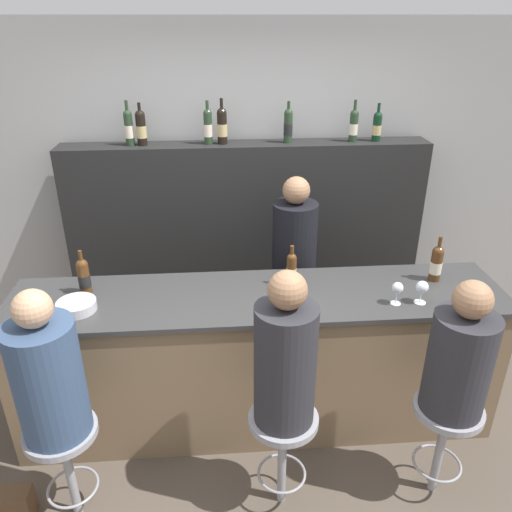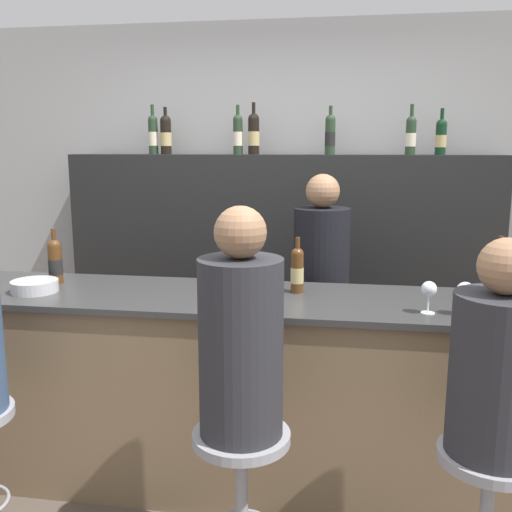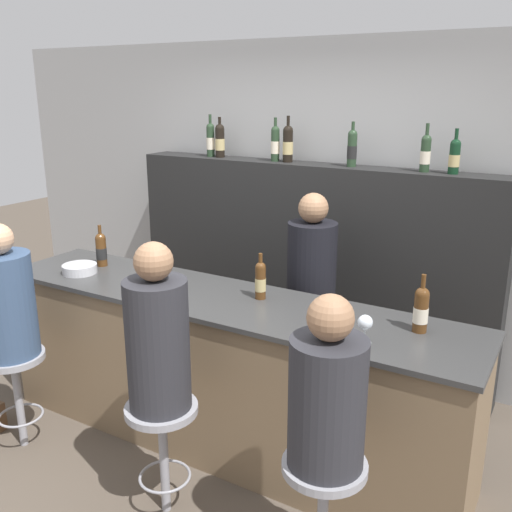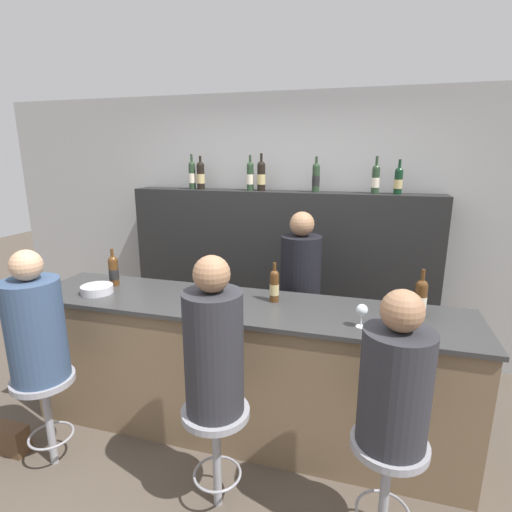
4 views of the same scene
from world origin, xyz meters
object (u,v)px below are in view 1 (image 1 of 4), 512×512
(guest_seated_right, at_px, (460,358))
(handbag, at_px, (9,505))
(wine_bottle_counter_0, at_px, (84,276))
(bartender, at_px, (293,284))
(bar_stool_middle, at_px, (283,435))
(wine_bottle_backbar_3, at_px, (222,126))
(wine_bottle_backbar_6, at_px, (377,126))
(wine_bottle_counter_1, at_px, (291,269))
(wine_bottle_backbar_5, at_px, (354,125))
(wine_bottle_backbar_4, at_px, (288,125))
(metal_bowl, at_px, (77,306))
(wine_bottle_counter_2, at_px, (436,263))
(wine_glass_0, at_px, (397,289))
(bar_stool_left, at_px, (64,448))
(wine_glass_1, at_px, (422,288))
(wine_bottle_backbar_2, at_px, (208,126))
(bar_stool_right, at_px, (445,425))
(wine_bottle_backbar_1, at_px, (141,127))
(guest_seated_middle, at_px, (285,359))
(wine_bottle_backbar_0, at_px, (129,127))
(guest_seated_left, at_px, (47,375))

(guest_seated_right, xyz_separation_m, handbag, (-2.48, -0.00, -0.88))
(wine_bottle_counter_0, distance_m, bartender, 1.55)
(bar_stool_middle, bearing_deg, wine_bottle_backbar_3, 97.85)
(bartender, bearing_deg, wine_bottle_backbar_6, 39.54)
(wine_bottle_counter_1, height_order, wine_bottle_backbar_5, wine_bottle_backbar_5)
(wine_bottle_backbar_4, distance_m, metal_bowl, 2.09)
(wine_bottle_counter_2, relative_size, wine_glass_0, 2.15)
(wine_bottle_counter_2, height_order, bar_stool_left, wine_bottle_counter_2)
(wine_bottle_backbar_4, height_order, wine_glass_1, wine_bottle_backbar_4)
(wine_bottle_backbar_2, bearing_deg, bartender, -44.56)
(bar_stool_right, bearing_deg, wine_bottle_counter_1, 134.79)
(wine_bottle_backbar_6, relative_size, bar_stool_middle, 0.46)
(wine_glass_0, relative_size, bar_stool_right, 0.23)
(wine_bottle_backbar_1, distance_m, wine_bottle_backbar_3, 0.62)
(wine_glass_0, distance_m, bar_stool_middle, 1.09)
(wine_glass_1, bearing_deg, wine_bottle_counter_2, 54.11)
(guest_seated_right, bearing_deg, guest_seated_middle, -180.00)
(wine_bottle_backbar_3, height_order, guest_seated_middle, wine_bottle_backbar_3)
(handbag, bearing_deg, wine_bottle_backbar_5, 39.29)
(wine_bottle_counter_0, xyz_separation_m, guest_seated_right, (2.09, -0.79, -0.15))
(wine_bottle_counter_1, distance_m, wine_bottle_backbar_1, 1.67)
(wine_glass_1, xyz_separation_m, handbag, (-2.45, -0.51, -1.01))
(guest_seated_right, relative_size, handbag, 3.03)
(wine_bottle_counter_0, distance_m, bar_stool_middle, 1.54)
(bar_stool_left, height_order, bar_stool_middle, same)
(wine_bottle_backbar_5, height_order, bar_stool_right, wine_bottle_backbar_5)
(bar_stool_middle, bearing_deg, metal_bowl, 153.43)
(wine_bottle_backbar_4, height_order, wine_glass_0, wine_bottle_backbar_4)
(bar_stool_right, bearing_deg, guest_seated_right, 153.43)
(wine_bottle_counter_0, relative_size, wine_bottle_counter_2, 0.95)
(wine_bottle_backbar_5, distance_m, guest_seated_right, 2.08)
(wine_bottle_backbar_0, relative_size, wine_bottle_backbar_5, 1.05)
(wine_bottle_backbar_6, distance_m, wine_glass_0, 1.57)
(wine_bottle_backbar_1, bearing_deg, wine_bottle_backbar_0, 180.00)
(wine_bottle_counter_2, xyz_separation_m, guest_seated_middle, (-1.10, -0.79, -0.10))
(guest_seated_left, distance_m, bartender, 1.95)
(wine_bottle_backbar_1, relative_size, bar_stool_left, 0.50)
(wine_bottle_backbar_3, distance_m, guest_seated_right, 2.40)
(metal_bowl, distance_m, bartender, 1.61)
(wine_bottle_backbar_3, height_order, wine_bottle_backbar_6, wine_bottle_backbar_3)
(wine_glass_1, bearing_deg, metal_bowl, 177.90)
(bartender, bearing_deg, wine_bottle_counter_1, -100.73)
(wine_bottle_counter_0, relative_size, wine_bottle_backbar_5, 0.92)
(wine_glass_0, height_order, guest_seated_left, guest_seated_left)
(wine_bottle_backbar_6, relative_size, bar_stool_left, 0.46)
(wine_bottle_counter_2, relative_size, wine_bottle_backbar_3, 0.90)
(wine_bottle_backbar_4, height_order, guest_seated_right, wine_bottle_backbar_4)
(wine_glass_1, distance_m, guest_seated_right, 0.53)
(wine_bottle_backbar_0, distance_m, bar_stool_left, 2.32)
(wine_bottle_backbar_2, height_order, wine_glass_1, wine_bottle_backbar_2)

